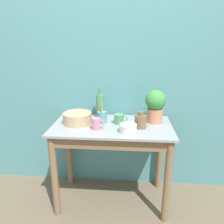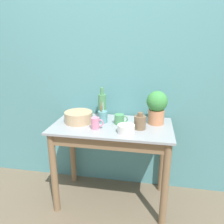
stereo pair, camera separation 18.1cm
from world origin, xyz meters
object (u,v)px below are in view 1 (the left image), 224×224
potted_plant (155,105)px  mug_green (119,119)px  bottle_tall (100,106)px  utensil_cup (102,117)px  bowl_small_enamel_white (128,128)px  bowl_wash_large (77,118)px  bottle_short (141,121)px  mug_pink (97,124)px

potted_plant → mug_green: size_ratio=2.47×
bottle_tall → utensil_cup: size_ratio=1.58×
bowl_small_enamel_white → utensil_cup: 0.32m
bottle_tall → bowl_small_enamel_white: bearing=-50.5°
bowl_small_enamel_white → utensil_cup: bearing=139.3°
bowl_wash_large → bowl_small_enamel_white: bowl_wash_large is taller
bowl_wash_large → bottle_short: (0.56, -0.06, 0.01)m
utensil_cup → bowl_wash_large: bearing=-170.8°
bowl_wash_large → potted_plant: bearing=7.2°
bottle_short → bowl_small_enamel_white: (-0.10, -0.11, -0.03)m
mug_pink → utensil_cup: 0.16m
bottle_short → mug_pink: bearing=-170.3°
bottle_short → mug_green: bottle_short is taller
mug_pink → bowl_wash_large: bearing=146.7°
bottle_tall → mug_green: bearing=-36.0°
bottle_tall → mug_pink: 0.29m
bottle_short → mug_pink: size_ratio=1.33×
mug_green → utensil_cup: bearing=174.3°
bottle_tall → utensil_cup: bearing=-76.1°
potted_plant → bottle_tall: (-0.51, 0.07, -0.04)m
bottle_short → bowl_small_enamel_white: 0.15m
mug_green → utensil_cup: utensil_cup is taller
bowl_wash_large → bowl_small_enamel_white: size_ratio=1.83×
bowl_wash_large → mug_green: 0.38m
potted_plant → bowl_wash_large: size_ratio=1.17×
potted_plant → bowl_wash_large: (-0.69, -0.09, -0.12)m
mug_pink → bowl_small_enamel_white: bearing=-9.6°
potted_plant → bowl_small_enamel_white: size_ratio=2.14×
mug_green → bowl_small_enamel_white: 0.21m
bowl_small_enamel_white → potted_plant: bearing=47.4°
mug_green → bottle_short: bearing=-23.9°
potted_plant → bottle_short: (-0.13, -0.15, -0.10)m
bowl_wash_large → mug_green: (0.37, 0.02, -0.00)m
potted_plant → bottle_short: size_ratio=2.06×
mug_pink → bowl_small_enamel_white: 0.27m
potted_plant → bottle_short: 0.23m
mug_green → bowl_small_enamel_white: (0.08, -0.19, -0.01)m
bottle_short → bowl_wash_large: bearing=173.6°
bowl_small_enamel_white → bowl_wash_large: bearing=159.5°
potted_plant → bowl_wash_large: 0.71m
bottle_short → mug_green: size_ratio=1.20×
mug_pink → utensil_cup: (0.03, 0.16, 0.00)m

